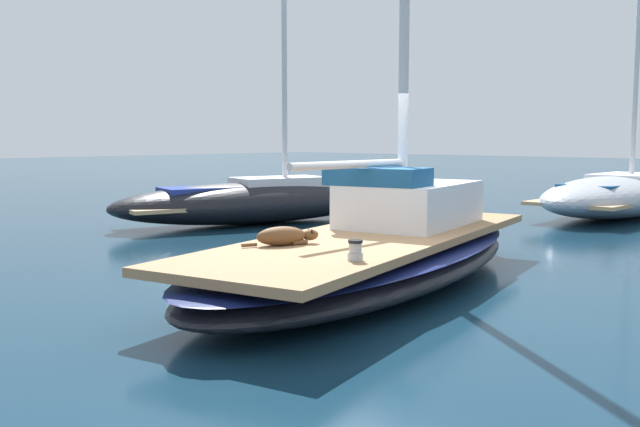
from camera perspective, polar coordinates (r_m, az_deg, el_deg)
The scene contains 7 objects.
ground_plane at distance 9.20m, azimuth 4.25°, elevation -5.77°, with size 120.00×120.00×0.00m, color #143347.
sailboat_main at distance 9.14m, azimuth 4.27°, elevation -3.72°, with size 3.95×7.60×0.66m.
cabin_house at distance 10.07m, azimuth 7.08°, elevation 1.01°, with size 1.82×2.47×0.84m.
dog_brown at distance 8.16m, azimuth -2.92°, elevation -1.83°, with size 0.47×0.91×0.22m.
deck_winch at distance 7.15m, azimuth 2.88°, elevation -3.04°, with size 0.16×0.16×0.21m.
moored_boat_port_side at distance 15.81m, azimuth -5.04°, elevation 1.09°, with size 3.79×7.05×6.92m.
moored_boat_far_astern at distance 18.58m, azimuth 23.09°, elevation 1.45°, with size 2.72×6.72×6.58m.
Camera 1 is at (5.60, -7.05, 1.90)m, focal length 39.58 mm.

